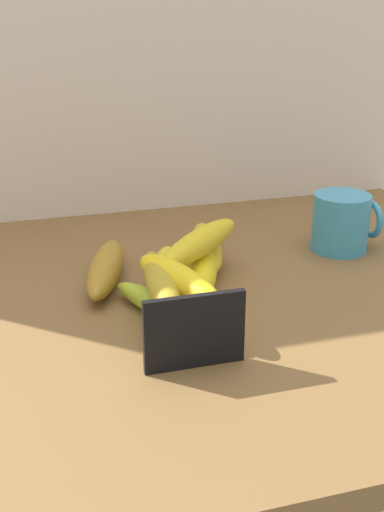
{
  "coord_description": "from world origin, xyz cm",
  "views": [
    {
      "loc": [
        -18.2,
        -73.63,
        40.11
      ],
      "look_at": [
        3.93,
        1.99,
        8.0
      ],
      "focal_mm": 45.26,
      "sensor_mm": 36.0,
      "label": 1
    }
  ],
  "objects_px": {
    "chalkboard_sign": "(194,334)",
    "banana_5": "(176,281)",
    "coffee_mug": "(342,222)",
    "banana_1": "(207,246)",
    "banana_2": "(172,311)",
    "banana_6": "(200,242)",
    "banana_3": "(168,272)",
    "banana_7": "(162,285)",
    "banana_4": "(106,268)",
    "banana_0": "(201,271)"
  },
  "relations": [
    {
      "from": "chalkboard_sign",
      "to": "coffee_mug",
      "type": "height_order",
      "value": "coffee_mug"
    },
    {
      "from": "banana_1",
      "to": "banana_6",
      "type": "xyz_separation_m",
      "value": [
        -0.04,
        -0.08,
        0.04
      ]
    },
    {
      "from": "coffee_mug",
      "to": "banana_1",
      "type": "bearing_deg",
      "value": 174.55
    },
    {
      "from": "banana_3",
      "to": "banana_6",
      "type": "xyz_separation_m",
      "value": [
        0.04,
        -0.0,
        0.04
      ]
    },
    {
      "from": "banana_0",
      "to": "banana_7",
      "type": "distance_m",
      "value": 0.12
    },
    {
      "from": "coffee_mug",
      "to": "banana_4",
      "type": "xyz_separation_m",
      "value": [
        -0.37,
        -0.02,
        -0.02
      ]
    },
    {
      "from": "banana_0",
      "to": "banana_4",
      "type": "bearing_deg",
      "value": 159.91
    },
    {
      "from": "banana_6",
      "to": "banana_3",
      "type": "bearing_deg",
      "value": 173.62
    },
    {
      "from": "banana_5",
      "to": "banana_7",
      "type": "relative_size",
      "value": 0.82
    },
    {
      "from": "chalkboard_sign",
      "to": "banana_7",
      "type": "bearing_deg",
      "value": 95.28
    },
    {
      "from": "coffee_mug",
      "to": "banana_5",
      "type": "xyz_separation_m",
      "value": [
        -0.31,
        -0.16,
        0.01
      ]
    },
    {
      "from": "banana_6",
      "to": "banana_7",
      "type": "xyz_separation_m",
      "value": [
        -0.08,
        -0.09,
        -0.01
      ]
    },
    {
      "from": "banana_0",
      "to": "banana_4",
      "type": "distance_m",
      "value": 0.13
    },
    {
      "from": "banana_4",
      "to": "banana_2",
      "type": "bearing_deg",
      "value": -67.47
    },
    {
      "from": "banana_3",
      "to": "banana_4",
      "type": "bearing_deg",
      "value": 155.22
    },
    {
      "from": "coffee_mug",
      "to": "banana_3",
      "type": "height_order",
      "value": "coffee_mug"
    },
    {
      "from": "banana_0",
      "to": "banana_6",
      "type": "height_order",
      "value": "banana_6"
    },
    {
      "from": "banana_6",
      "to": "chalkboard_sign",
      "type": "bearing_deg",
      "value": -108.66
    },
    {
      "from": "coffee_mug",
      "to": "banana_3",
      "type": "distance_m",
      "value": 0.3
    },
    {
      "from": "banana_5",
      "to": "banana_0",
      "type": "bearing_deg",
      "value": 56.6
    },
    {
      "from": "chalkboard_sign",
      "to": "banana_1",
      "type": "height_order",
      "value": "chalkboard_sign"
    },
    {
      "from": "banana_0",
      "to": "banana_7",
      "type": "height_order",
      "value": "banana_7"
    },
    {
      "from": "chalkboard_sign",
      "to": "banana_5",
      "type": "relative_size",
      "value": 0.66
    },
    {
      "from": "chalkboard_sign",
      "to": "banana_1",
      "type": "bearing_deg",
      "value": 69.94
    },
    {
      "from": "chalkboard_sign",
      "to": "banana_2",
      "type": "bearing_deg",
      "value": 88.95
    },
    {
      "from": "coffee_mug",
      "to": "banana_2",
      "type": "distance_m",
      "value": 0.35
    },
    {
      "from": "banana_2",
      "to": "banana_7",
      "type": "bearing_deg",
      "value": 165.36
    },
    {
      "from": "banana_3",
      "to": "banana_7",
      "type": "bearing_deg",
      "value": -108.44
    },
    {
      "from": "coffee_mug",
      "to": "banana_4",
      "type": "height_order",
      "value": "coffee_mug"
    },
    {
      "from": "banana_2",
      "to": "banana_6",
      "type": "relative_size",
      "value": 1.1
    },
    {
      "from": "banana_2",
      "to": "banana_7",
      "type": "xyz_separation_m",
      "value": [
        -0.01,
        0.0,
        0.03
      ]
    },
    {
      "from": "banana_2",
      "to": "banana_7",
      "type": "relative_size",
      "value": 1.01
    },
    {
      "from": "banana_5",
      "to": "banana_7",
      "type": "xyz_separation_m",
      "value": [
        -0.02,
        -0.0,
        -0.0
      ]
    },
    {
      "from": "banana_2",
      "to": "banana_1",
      "type": "bearing_deg",
      "value": 60.83
    },
    {
      "from": "banana_0",
      "to": "banana_7",
      "type": "bearing_deg",
      "value": -130.33
    },
    {
      "from": "banana_2",
      "to": "banana_5",
      "type": "distance_m",
      "value": 0.04
    },
    {
      "from": "banana_0",
      "to": "chalkboard_sign",
      "type": "bearing_deg",
      "value": -109.07
    },
    {
      "from": "banana_2",
      "to": "banana_6",
      "type": "distance_m",
      "value": 0.13
    },
    {
      "from": "banana_0",
      "to": "banana_4",
      "type": "relative_size",
      "value": 0.93
    },
    {
      "from": "banana_6",
      "to": "coffee_mug",
      "type": "bearing_deg",
      "value": 14.6
    },
    {
      "from": "banana_6",
      "to": "banana_7",
      "type": "height_order",
      "value": "banana_6"
    },
    {
      "from": "coffee_mug",
      "to": "banana_6",
      "type": "xyz_separation_m",
      "value": [
        -0.25,
        -0.06,
        0.02
      ]
    },
    {
      "from": "banana_2",
      "to": "banana_6",
      "type": "bearing_deg",
      "value": 56.18
    },
    {
      "from": "coffee_mug",
      "to": "banana_6",
      "type": "height_order",
      "value": "coffee_mug"
    },
    {
      "from": "banana_5",
      "to": "banana_7",
      "type": "distance_m",
      "value": 0.02
    },
    {
      "from": "coffee_mug",
      "to": "banana_1",
      "type": "distance_m",
      "value": 0.21
    },
    {
      "from": "banana_7",
      "to": "chalkboard_sign",
      "type": "bearing_deg",
      "value": -84.72
    },
    {
      "from": "coffee_mug",
      "to": "banana_7",
      "type": "xyz_separation_m",
      "value": [
        -0.33,
        -0.16,
        0.01
      ]
    },
    {
      "from": "coffee_mug",
      "to": "banana_0",
      "type": "height_order",
      "value": "coffee_mug"
    },
    {
      "from": "banana_2",
      "to": "banana_5",
      "type": "height_order",
      "value": "banana_5"
    }
  ]
}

